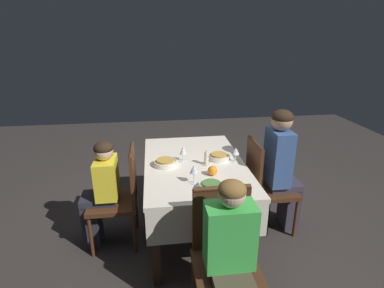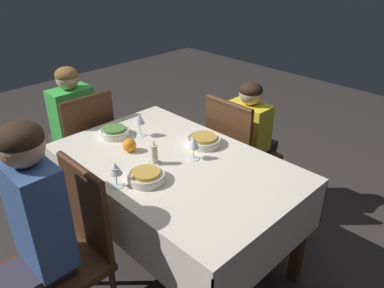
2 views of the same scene
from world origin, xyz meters
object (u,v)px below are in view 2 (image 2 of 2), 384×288
object	(u,v)px
bowl_south	(204,140)
wine_glass_north	(115,169)
chair_south	(237,151)
wine_glass_south	(194,144)
chair_north	(69,246)
bowl_east	(115,132)
candle_centerpiece	(154,156)
bowl_north	(147,176)
person_child_green	(72,128)
person_child_yellow	(252,138)
orange_fruit	(129,145)
dining_table	(175,175)
chair_east	(85,145)
person_adult_denim	(31,233)
wine_glass_east	(139,120)

from	to	relation	value
bowl_south	wine_glass_north	bearing A→B (deg)	89.84
chair_south	wine_glass_south	distance (m)	0.68
chair_north	bowl_east	bearing A→B (deg)	126.75
chair_north	candle_centerpiece	xyz separation A→B (m)	(0.01, -0.57, 0.28)
bowl_north	bowl_east	world-z (taller)	same
person_child_green	person_child_yellow	size ratio (longest dim) A/B	1.08
bowl_east	wine_glass_north	bearing A→B (deg)	146.37
person_child_green	bowl_south	xyz separation A→B (m)	(-1.08, -0.33, 0.17)
chair_south	person_child_green	size ratio (longest dim) A/B	0.86
bowl_north	wine_glass_south	distance (m)	0.34
person_child_yellow	bowl_east	bearing A→B (deg)	64.10
orange_fruit	wine_glass_north	bearing A→B (deg)	133.37
bowl_north	bowl_south	world-z (taller)	same
candle_centerpiece	bowl_east	bearing A→B (deg)	-5.71
dining_table	person_child_green	bearing A→B (deg)	3.42
candle_centerpiece	person_child_green	bearing A→B (deg)	-1.88
chair_north	person_child_yellow	size ratio (longest dim) A/B	0.92
chair_east	wine_glass_south	size ratio (longest dim) A/B	6.45
chair_east	person_adult_denim	xyz separation A→B (m)	(-0.89, 0.76, 0.19)
bowl_east	person_child_yellow	bearing A→B (deg)	-115.90
person_child_green	orange_fruit	size ratio (longest dim) A/B	13.17
chair_south	wine_glass_south	bearing A→B (deg)	102.50
wine_glass_north	wine_glass_east	xyz separation A→B (m)	(0.37, -0.44, 0.02)
wine_glass_east	orange_fruit	size ratio (longest dim) A/B	1.92
person_adult_denim	wine_glass_north	bearing A→B (deg)	87.36
chair_east	chair_south	world-z (taller)	same
dining_table	bowl_south	xyz separation A→B (m)	(0.02, -0.27, 0.12)
wine_glass_east	wine_glass_south	distance (m)	0.45
chair_north	wine_glass_south	bearing A→B (deg)	82.48
wine_glass_east	candle_centerpiece	xyz separation A→B (m)	(-0.34, 0.16, -0.06)
chair_east	chair_north	bearing A→B (deg)	55.58
bowl_north	person_adult_denim	bearing A→B (deg)	81.21
person_adult_denim	person_child_yellow	distance (m)	1.68
person_adult_denim	chair_east	bearing A→B (deg)	139.33
bowl_north	wine_glass_north	distance (m)	0.17
wine_glass_north	person_adult_denim	bearing A→B (deg)	87.36
wine_glass_north	bowl_east	size ratio (longest dim) A/B	0.71
wine_glass_east	bowl_east	bearing A→B (deg)	44.48
person_child_yellow	dining_table	bearing A→B (deg)	94.86
chair_south	wine_glass_south	size ratio (longest dim) A/B	6.45
chair_south	person_child_yellow	xyz separation A→B (m)	(0.00, -0.17, 0.05)
chair_south	wine_glass_east	world-z (taller)	chair_south
person_adult_denim	wine_glass_north	xyz separation A→B (m)	(-0.02, -0.45, 0.14)
person_adult_denim	candle_centerpiece	distance (m)	0.74
wine_glass_east	bowl_south	distance (m)	0.43
person_adult_denim	person_child_green	size ratio (longest dim) A/B	1.13
wine_glass_south	orange_fruit	bearing A→B (deg)	32.58
person_adult_denim	bowl_south	world-z (taller)	person_adult_denim
person_child_green	bowl_south	world-z (taller)	person_child_green
dining_table	person_adult_denim	world-z (taller)	person_adult_denim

